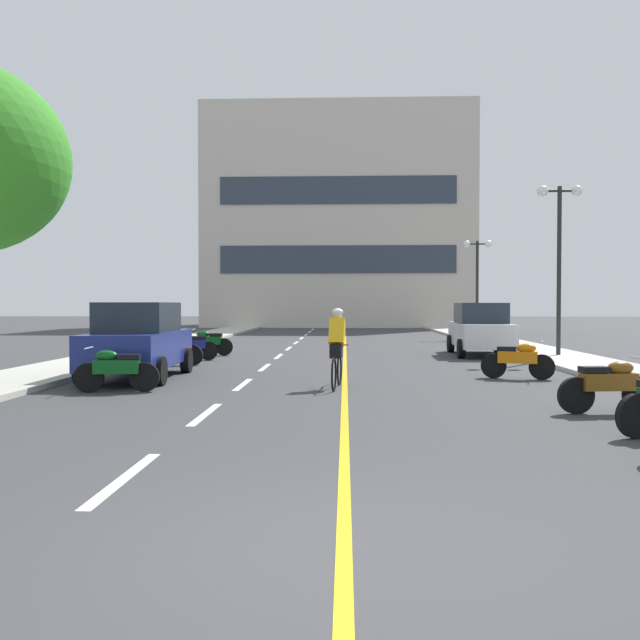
{
  "coord_description": "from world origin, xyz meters",
  "views": [
    {
      "loc": [
        0.26,
        -4.75,
        1.78
      ],
      "look_at": [
        -0.47,
        14.83,
        1.31
      ],
      "focal_mm": 37.78,
      "sensor_mm": 36.0,
      "label": 1
    }
  ],
  "objects_px": {
    "parked_car_near": "(139,340)",
    "cyclist_rider": "(337,346)",
    "motorcycle_2": "(609,385)",
    "motorcycle_5": "(175,349)",
    "motorcycle_4": "(518,359)",
    "motorcycle_6": "(190,346)",
    "motorcycle_7": "(208,342)",
    "street_lamp_far": "(477,266)",
    "motorcycle_3": "(116,369)",
    "parked_car_mid": "(480,329)",
    "street_lamp_mid": "(559,232)"
  },
  "relations": [
    {
      "from": "motorcycle_5",
      "to": "motorcycle_6",
      "type": "height_order",
      "value": "same"
    },
    {
      "from": "street_lamp_mid",
      "to": "motorcycle_2",
      "type": "bearing_deg",
      "value": -103.51
    },
    {
      "from": "parked_car_mid",
      "to": "motorcycle_4",
      "type": "bearing_deg",
      "value": -94.56
    },
    {
      "from": "street_lamp_far",
      "to": "motorcycle_7",
      "type": "xyz_separation_m",
      "value": [
        -11.58,
        -12.13,
        -3.29
      ]
    },
    {
      "from": "motorcycle_6",
      "to": "street_lamp_mid",
      "type": "bearing_deg",
      "value": 6.56
    },
    {
      "from": "motorcycle_3",
      "to": "cyclist_rider",
      "type": "distance_m",
      "value": 4.55
    },
    {
      "from": "street_lamp_far",
      "to": "cyclist_rider",
      "type": "distance_m",
      "value": 22.27
    },
    {
      "from": "parked_car_mid",
      "to": "street_lamp_far",
      "type": "bearing_deg",
      "value": 79.56
    },
    {
      "from": "street_lamp_mid",
      "to": "parked_car_near",
      "type": "distance_m",
      "value": 13.9
    },
    {
      "from": "motorcycle_6",
      "to": "street_lamp_far",
      "type": "bearing_deg",
      "value": 50.66
    },
    {
      "from": "motorcycle_4",
      "to": "cyclist_rider",
      "type": "height_order",
      "value": "cyclist_rider"
    },
    {
      "from": "street_lamp_mid",
      "to": "street_lamp_far",
      "type": "xyz_separation_m",
      "value": [
        -0.14,
        12.92,
        -0.36
      ]
    },
    {
      "from": "motorcycle_2",
      "to": "cyclist_rider",
      "type": "xyz_separation_m",
      "value": [
        -4.47,
        3.18,
        0.41
      ]
    },
    {
      "from": "parked_car_mid",
      "to": "motorcycle_6",
      "type": "xyz_separation_m",
      "value": [
        -9.55,
        -2.6,
        -0.44
      ]
    },
    {
      "from": "parked_car_near",
      "to": "motorcycle_7",
      "type": "bearing_deg",
      "value": 88.43
    },
    {
      "from": "motorcycle_6",
      "to": "motorcycle_7",
      "type": "relative_size",
      "value": 0.96
    },
    {
      "from": "parked_car_near",
      "to": "cyclist_rider",
      "type": "relative_size",
      "value": 2.4
    },
    {
      "from": "parked_car_near",
      "to": "motorcycle_4",
      "type": "xyz_separation_m",
      "value": [
        9.04,
        0.21,
        -0.44
      ]
    },
    {
      "from": "motorcycle_4",
      "to": "motorcycle_6",
      "type": "distance_m",
      "value": 10.18
    },
    {
      "from": "motorcycle_2",
      "to": "street_lamp_far",
      "type": "bearing_deg",
      "value": 83.96
    },
    {
      "from": "street_lamp_mid",
      "to": "parked_car_near",
      "type": "relative_size",
      "value": 1.3
    },
    {
      "from": "street_lamp_mid",
      "to": "cyclist_rider",
      "type": "bearing_deg",
      "value": -131.79
    },
    {
      "from": "street_lamp_far",
      "to": "motorcycle_2",
      "type": "relative_size",
      "value": 2.92
    },
    {
      "from": "parked_car_mid",
      "to": "motorcycle_4",
      "type": "distance_m",
      "value": 7.46
    },
    {
      "from": "street_lamp_far",
      "to": "cyclist_rider",
      "type": "height_order",
      "value": "street_lamp_far"
    },
    {
      "from": "motorcycle_5",
      "to": "motorcycle_6",
      "type": "bearing_deg",
      "value": 86.16
    },
    {
      "from": "parked_car_mid",
      "to": "cyclist_rider",
      "type": "bearing_deg",
      "value": -117.77
    },
    {
      "from": "street_lamp_far",
      "to": "motorcycle_3",
      "type": "relative_size",
      "value": 2.91
    },
    {
      "from": "parked_car_mid",
      "to": "motorcycle_7",
      "type": "height_order",
      "value": "parked_car_mid"
    },
    {
      "from": "motorcycle_2",
      "to": "motorcycle_3",
      "type": "bearing_deg",
      "value": 165.53
    },
    {
      "from": "motorcycle_3",
      "to": "street_lamp_far",
      "type": "bearing_deg",
      "value": 62.27
    },
    {
      "from": "street_lamp_mid",
      "to": "cyclist_rider",
      "type": "xyz_separation_m",
      "value": [
        -7.16,
        -8.01,
        -3.23
      ]
    },
    {
      "from": "parked_car_near",
      "to": "motorcycle_4",
      "type": "height_order",
      "value": "parked_car_near"
    },
    {
      "from": "parked_car_near",
      "to": "cyclist_rider",
      "type": "xyz_separation_m",
      "value": [
        4.76,
        -1.62,
        -0.03
      ]
    },
    {
      "from": "street_lamp_mid",
      "to": "motorcycle_2",
      "type": "relative_size",
      "value": 3.25
    },
    {
      "from": "motorcycle_3",
      "to": "motorcycle_4",
      "type": "height_order",
      "value": "same"
    },
    {
      "from": "parked_car_near",
      "to": "motorcycle_6",
      "type": "height_order",
      "value": "parked_car_near"
    },
    {
      "from": "motorcycle_3",
      "to": "motorcycle_6",
      "type": "xyz_separation_m",
      "value": [
        -0.24,
        7.53,
        0.0
      ]
    },
    {
      "from": "street_lamp_mid",
      "to": "motorcycle_3",
      "type": "height_order",
      "value": "street_lamp_mid"
    },
    {
      "from": "motorcycle_4",
      "to": "cyclist_rider",
      "type": "distance_m",
      "value": 4.67
    },
    {
      "from": "parked_car_mid",
      "to": "cyclist_rider",
      "type": "height_order",
      "value": "parked_car_mid"
    },
    {
      "from": "motorcycle_2",
      "to": "motorcycle_5",
      "type": "height_order",
      "value": "same"
    },
    {
      "from": "motorcycle_3",
      "to": "cyclist_rider",
      "type": "height_order",
      "value": "cyclist_rider"
    },
    {
      "from": "parked_car_near",
      "to": "motorcycle_5",
      "type": "xyz_separation_m",
      "value": [
        -0.03,
        3.53,
        -0.44
      ]
    },
    {
      "from": "parked_car_mid",
      "to": "cyclist_rider",
      "type": "xyz_separation_m",
      "value": [
        -4.87,
        -9.25,
        -0.03
      ]
    },
    {
      "from": "street_lamp_far",
      "to": "motorcycle_2",
      "type": "xyz_separation_m",
      "value": [
        -2.55,
        -24.11,
        -3.29
      ]
    },
    {
      "from": "parked_car_mid",
      "to": "parked_car_near",
      "type": "bearing_deg",
      "value": -141.59
    },
    {
      "from": "parked_car_mid",
      "to": "motorcycle_7",
      "type": "xyz_separation_m",
      "value": [
        -9.43,
        -0.45,
        -0.44
      ]
    },
    {
      "from": "parked_car_near",
      "to": "street_lamp_far",
      "type": "bearing_deg",
      "value": 58.62
    },
    {
      "from": "street_lamp_far",
      "to": "motorcycle_4",
      "type": "relative_size",
      "value": 2.99
    }
  ]
}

